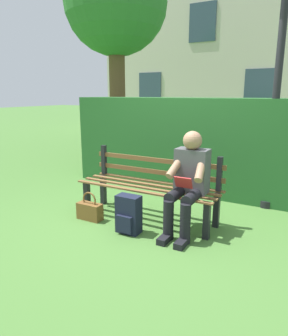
% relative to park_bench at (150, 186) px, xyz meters
% --- Properties ---
extents(ground, '(60.00, 60.00, 0.00)m').
position_rel_park_bench_xyz_m(ground, '(0.00, 0.07, -0.43)').
color(ground, '#477533').
extents(park_bench, '(1.86, 0.53, 0.87)m').
position_rel_park_bench_xyz_m(park_bench, '(0.00, 0.00, 0.00)').
color(park_bench, black).
rests_on(park_bench, ground).
extents(person_seated, '(0.44, 0.73, 1.18)m').
position_rel_park_bench_xyz_m(person_seated, '(-0.58, 0.17, 0.20)').
color(person_seated, '#4C4C51').
rests_on(person_seated, ground).
extents(hedge_backdrop, '(4.94, 0.82, 1.63)m').
position_rel_park_bench_xyz_m(hedge_backdrop, '(-0.43, -1.46, 0.37)').
color(hedge_backdrop, '#265B28').
rests_on(hedge_backdrop, ground).
extents(tree, '(2.34, 2.23, 4.62)m').
position_rel_park_bench_xyz_m(tree, '(2.40, -2.75, 2.98)').
color(tree, brown).
rests_on(tree, ground).
extents(building_facade, '(7.71, 3.02, 6.20)m').
position_rel_park_bench_xyz_m(building_facade, '(1.89, -8.57, 2.67)').
color(building_facade, beige).
rests_on(building_facade, ground).
extents(backpack, '(0.28, 0.24, 0.45)m').
position_rel_park_bench_xyz_m(backpack, '(0.00, 0.54, -0.21)').
color(backpack, '#191E33').
rests_on(backpack, ground).
extents(handbag, '(0.34, 0.14, 0.37)m').
position_rel_park_bench_xyz_m(handbag, '(0.65, 0.45, -0.31)').
color(handbag, brown).
rests_on(handbag, ground).
extents(lamp_post, '(0.26, 0.26, 3.16)m').
position_rel_park_bench_xyz_m(lamp_post, '(-1.28, -1.15, 1.50)').
color(lamp_post, black).
rests_on(lamp_post, ground).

